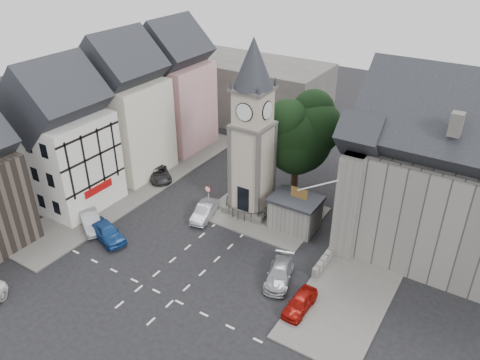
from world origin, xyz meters
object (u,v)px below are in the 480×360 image
Objects in this scene: car_west_blue at (107,232)px; pedestrian at (373,234)px; stone_shelter at (295,213)px; clock_tower at (253,131)px; car_east_red at (300,303)px.

pedestrian reaches higher than car_west_blue.
stone_shelter is 16.49m from car_west_blue.
stone_shelter is at bearing -34.65° from car_west_blue.
pedestrian is (19.59, 11.75, 0.10)m from car_west_blue.
clock_tower reaches higher than pedestrian.
pedestrian is (11.50, 1.01, -7.27)m from clock_tower.
car_west_blue is 2.61× the size of pedestrian.
car_east_red is (17.76, 1.27, -0.14)m from car_west_blue.
car_east_red is 2.11× the size of pedestrian.
pedestrian is at bearing 12.65° from stone_shelter.
clock_tower is 4.51× the size of car_east_red.
clock_tower is at bearing 174.16° from stone_shelter.
pedestrian is at bearing 5.03° from clock_tower.
car_west_blue reaches higher than car_east_red.
clock_tower is 9.53× the size of pedestrian.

